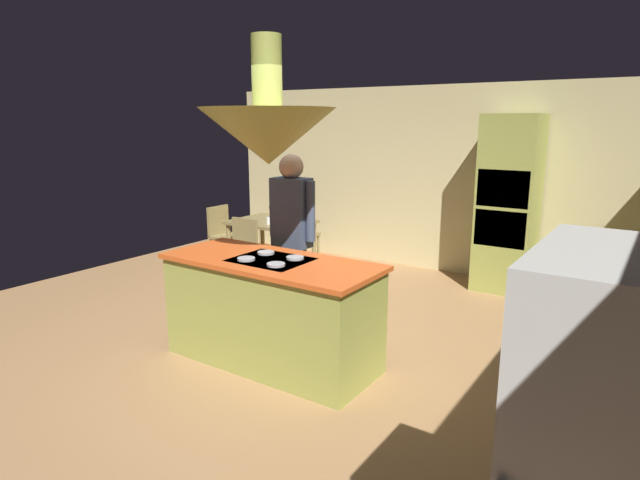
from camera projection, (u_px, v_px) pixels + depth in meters
ground at (287, 353)px, 4.84m from camera, size 8.16×8.16×0.00m
wall_back at (436, 180)px, 7.35m from camera, size 6.80×0.10×2.55m
kitchen_island at (272, 311)px, 4.58m from camera, size 1.91×0.81×0.95m
oven_tower at (508, 204)px, 6.47m from camera, size 0.66×0.62×2.16m
dining_table at (271, 228)px, 7.16m from camera, size 1.03×0.82×0.76m
person_at_island at (292, 231)px, 5.15m from camera, size 0.53×0.24×1.77m
range_hood at (268, 133)px, 4.24m from camera, size 1.10×1.10×1.00m
pendant_light_over_table at (270, 138)px, 6.89m from camera, size 0.32×0.32×0.82m
chair_facing_island at (240, 248)px, 6.68m from camera, size 0.40×0.40×0.87m
chair_by_back_wall at (299, 231)px, 7.71m from camera, size 0.40×0.40×0.87m
chair_at_corner at (224, 232)px, 7.68m from camera, size 0.40×0.40×0.87m
potted_plant_on_table at (277, 210)px, 7.00m from camera, size 0.20×0.20×0.30m
cup_on_table at (269, 221)px, 6.89m from camera, size 0.07×0.07×0.09m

